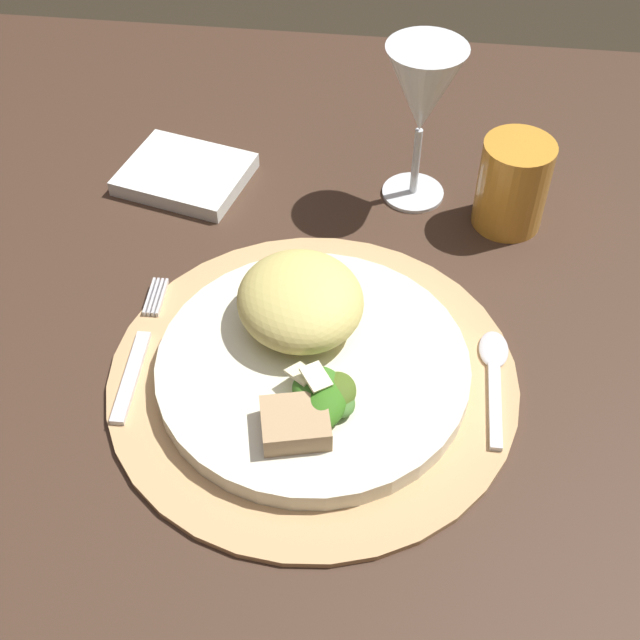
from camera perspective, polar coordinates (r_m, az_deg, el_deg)
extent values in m
cube|color=#3F2B1F|center=(0.77, 1.85, -0.79)|extent=(1.23, 1.03, 0.02)
cylinder|color=#412B1C|center=(1.46, -18.66, 4.63)|extent=(0.06, 0.06, 0.70)
cylinder|color=tan|center=(0.72, -0.48, -3.83)|extent=(0.35, 0.35, 0.01)
cylinder|color=silver|center=(0.71, -0.48, -3.22)|extent=(0.26, 0.26, 0.02)
ellipsoid|color=#D9C96D|center=(0.71, -1.34, 1.36)|extent=(0.14, 0.15, 0.05)
ellipsoid|color=#35711B|center=(0.66, 0.30, -5.52)|extent=(0.04, 0.06, 0.02)
ellipsoid|color=#3A7422|center=(0.67, -0.16, -4.62)|extent=(0.05, 0.05, 0.02)
ellipsoid|color=#457530|center=(0.67, 0.55, -5.13)|extent=(0.06, 0.06, 0.02)
ellipsoid|color=#49621E|center=(0.67, 0.79, -4.87)|extent=(0.04, 0.04, 0.02)
ellipsoid|color=#3B632A|center=(0.67, 0.42, -4.88)|extent=(0.05, 0.05, 0.02)
cube|color=beige|center=(0.66, -0.27, -3.86)|extent=(0.03, 0.03, 0.01)
cube|color=beige|center=(0.67, -1.22, -3.66)|extent=(0.03, 0.03, 0.01)
cube|color=tan|center=(0.65, -1.68, -6.98)|extent=(0.06, 0.06, 0.02)
cube|color=silver|center=(0.73, -12.64, -3.73)|extent=(0.01, 0.10, 0.00)
cube|color=silver|center=(0.79, -11.45, 1.57)|extent=(0.00, 0.05, 0.00)
cube|color=silver|center=(0.79, -11.17, 1.55)|extent=(0.00, 0.05, 0.00)
cube|color=silver|center=(0.79, -10.89, 1.54)|extent=(0.00, 0.05, 0.00)
cube|color=silver|center=(0.79, -10.61, 1.52)|extent=(0.00, 0.05, 0.00)
cube|color=silver|center=(0.71, 11.74, -5.62)|extent=(0.01, 0.09, 0.00)
ellipsoid|color=silver|center=(0.75, 11.65, -1.95)|extent=(0.03, 0.04, 0.01)
cube|color=white|center=(0.92, -9.10, 9.70)|extent=(0.15, 0.13, 0.02)
cylinder|color=silver|center=(0.90, 6.29, 8.55)|extent=(0.06, 0.06, 0.00)
cylinder|color=silver|center=(0.88, 6.50, 10.59)|extent=(0.01, 0.01, 0.08)
cone|color=silver|center=(0.83, 6.99, 15.16)|extent=(0.08, 0.08, 0.09)
cylinder|color=gold|center=(0.86, 12.89, 8.91)|extent=(0.07, 0.07, 0.09)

